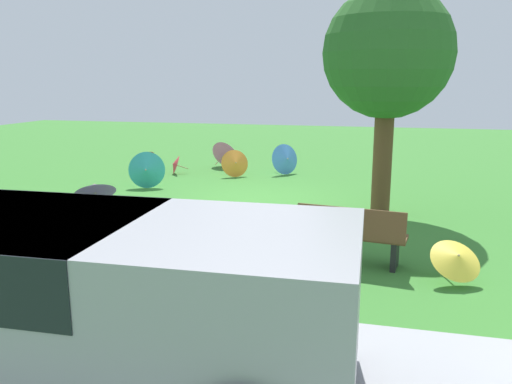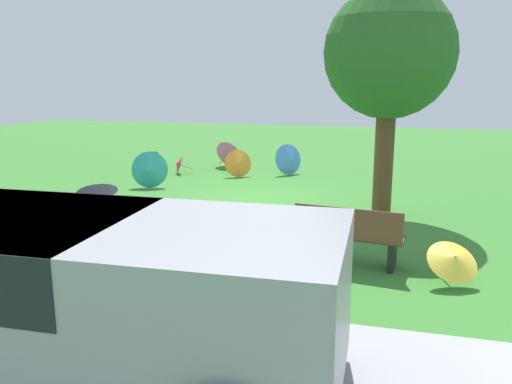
# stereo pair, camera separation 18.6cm
# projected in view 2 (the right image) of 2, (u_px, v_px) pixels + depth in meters

# --- Properties ---
(ground) EXTENTS (40.00, 40.00, 0.00)m
(ground) POSITION_uv_depth(u_px,v_px,m) (258.00, 201.00, 11.85)
(ground) COLOR #387A2D
(van_dark) EXTENTS (4.64, 2.21, 1.53)m
(van_dark) POSITION_uv_depth(u_px,v_px,m) (68.00, 285.00, 4.65)
(van_dark) COLOR #99999E
(van_dark) RESTS_ON ground
(park_bench) EXTENTS (1.65, 0.70, 0.90)m
(park_bench) POSITION_uv_depth(u_px,v_px,m) (348.00, 235.00, 7.65)
(park_bench) COLOR brown
(park_bench) RESTS_ON ground
(shade_tree) EXTENTS (2.59, 2.59, 4.53)m
(shade_tree) POSITION_uv_depth(u_px,v_px,m) (389.00, 55.00, 10.12)
(shade_tree) COLOR brown
(shade_tree) RESTS_ON ground
(parasol_orange_0) EXTENTS (0.86, 0.83, 0.79)m
(parasol_orange_0) POSITION_uv_depth(u_px,v_px,m) (239.00, 163.00, 14.69)
(parasol_orange_0) COLOR tan
(parasol_orange_0) RESTS_ON ground
(parasol_red_0) EXTENTS (0.88, 0.92, 0.67)m
(parasol_red_0) POSITION_uv_depth(u_px,v_px,m) (147.00, 157.00, 15.98)
(parasol_red_0) COLOR tan
(parasol_red_0) RESTS_ON ground
(parasol_yellow_0) EXTENTS (0.87, 0.84, 0.64)m
(parasol_yellow_0) POSITION_uv_depth(u_px,v_px,m) (454.00, 259.00, 6.87)
(parasol_yellow_0) COLOR tan
(parasol_yellow_0) RESTS_ON ground
(parasol_red_1) EXTENTS (0.62, 0.63, 0.56)m
(parasol_red_1) POSITION_uv_depth(u_px,v_px,m) (178.00, 164.00, 15.20)
(parasol_red_1) COLOR tan
(parasol_red_1) RESTS_ON ground
(parasol_teal_0) EXTENTS (1.00, 1.03, 0.95)m
(parasol_teal_0) POSITION_uv_depth(u_px,v_px,m) (149.00, 170.00, 13.16)
(parasol_teal_0) COLOR tan
(parasol_teal_0) RESTS_ON ground
(parasol_pink_0) EXTENTS (1.00, 0.95, 0.88)m
(parasol_pink_0) POSITION_uv_depth(u_px,v_px,m) (230.00, 153.00, 16.35)
(parasol_pink_0) COLOR tan
(parasol_pink_0) RESTS_ON ground
(parasol_purple_0) EXTENTS (1.19, 1.19, 0.78)m
(parasol_purple_0) POSITION_uv_depth(u_px,v_px,m) (97.00, 188.00, 10.98)
(parasol_purple_0) COLOR tan
(parasol_purple_0) RESTS_ON ground
(parasol_blue_0) EXTENTS (0.87, 0.88, 0.91)m
(parasol_blue_0) POSITION_uv_depth(u_px,v_px,m) (290.00, 159.00, 15.04)
(parasol_blue_0) COLOR tan
(parasol_blue_0) RESTS_ON ground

